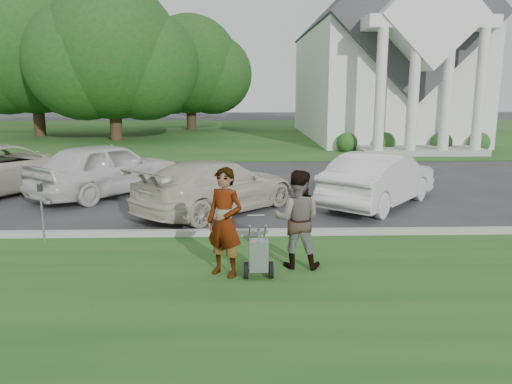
{
  "coord_description": "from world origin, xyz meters",
  "views": [
    {
      "loc": [
        -0.0,
        -10.17,
        3.23
      ],
      "look_at": [
        0.29,
        0.0,
        1.12
      ],
      "focal_mm": 35.0,
      "sensor_mm": 36.0,
      "label": 1
    }
  ],
  "objects_px": {
    "striping_cart": "(258,256)",
    "tree_left": "(112,58)",
    "car_a": "(6,168)",
    "car_c": "(217,186)",
    "tree_back": "(190,69)",
    "person_right": "(297,220)",
    "car_d": "(380,179)",
    "car_b": "(107,168)",
    "church": "(380,46)",
    "person_left": "(225,223)",
    "tree_far": "(33,51)",
    "parking_meter_near": "(41,205)"
  },
  "relations": [
    {
      "from": "person_right",
      "to": "parking_meter_near",
      "type": "bearing_deg",
      "value": -7.23
    },
    {
      "from": "car_d",
      "to": "person_right",
      "type": "bearing_deg",
      "value": 99.04
    },
    {
      "from": "person_left",
      "to": "car_b",
      "type": "relative_size",
      "value": 0.39
    },
    {
      "from": "person_right",
      "to": "person_left",
      "type": "bearing_deg",
      "value": 26.67
    },
    {
      "from": "person_right",
      "to": "car_c",
      "type": "relative_size",
      "value": 0.37
    },
    {
      "from": "church",
      "to": "car_d",
      "type": "height_order",
      "value": "church"
    },
    {
      "from": "person_left",
      "to": "person_right",
      "type": "xyz_separation_m",
      "value": [
        1.3,
        0.4,
        -0.06
      ]
    },
    {
      "from": "parking_meter_near",
      "to": "car_a",
      "type": "height_order",
      "value": "car_a"
    },
    {
      "from": "tree_left",
      "to": "car_a",
      "type": "xyz_separation_m",
      "value": [
        0.52,
        -16.33,
        -4.33
      ]
    },
    {
      "from": "car_d",
      "to": "person_left",
      "type": "bearing_deg",
      "value": 91.19
    },
    {
      "from": "car_a",
      "to": "person_right",
      "type": "bearing_deg",
      "value": 169.73
    },
    {
      "from": "tree_back",
      "to": "person_left",
      "type": "relative_size",
      "value": 5.03
    },
    {
      "from": "car_a",
      "to": "car_d",
      "type": "bearing_deg",
      "value": -161.27
    },
    {
      "from": "tree_back",
      "to": "car_a",
      "type": "xyz_separation_m",
      "value": [
        -3.48,
        -24.33,
        -3.95
      ]
    },
    {
      "from": "tree_back",
      "to": "car_d",
      "type": "relative_size",
      "value": 2.12
    },
    {
      "from": "person_right",
      "to": "car_b",
      "type": "relative_size",
      "value": 0.37
    },
    {
      "from": "car_a",
      "to": "tree_far",
      "type": "bearing_deg",
      "value": -41.7
    },
    {
      "from": "church",
      "to": "car_c",
      "type": "relative_size",
      "value": 5.0
    },
    {
      "from": "striping_cart",
      "to": "tree_left",
      "type": "bearing_deg",
      "value": 107.39
    },
    {
      "from": "car_a",
      "to": "parking_meter_near",
      "type": "bearing_deg",
      "value": 150.3
    },
    {
      "from": "tree_back",
      "to": "car_a",
      "type": "height_order",
      "value": "tree_back"
    },
    {
      "from": "striping_cart",
      "to": "person_right",
      "type": "xyz_separation_m",
      "value": [
        0.72,
        0.54,
        0.5
      ]
    },
    {
      "from": "tree_far",
      "to": "car_b",
      "type": "xyz_separation_m",
      "value": [
        9.86,
        -19.9,
        -4.86
      ]
    },
    {
      "from": "church",
      "to": "person_left",
      "type": "distance_m",
      "value": 27.1
    },
    {
      "from": "tree_far",
      "to": "person_right",
      "type": "height_order",
      "value": "tree_far"
    },
    {
      "from": "tree_far",
      "to": "parking_meter_near",
      "type": "xyz_separation_m",
      "value": [
        9.8,
        -24.86,
        -4.86
      ]
    },
    {
      "from": "car_a",
      "to": "car_c",
      "type": "height_order",
      "value": "car_a"
    },
    {
      "from": "car_b",
      "to": "tree_back",
      "type": "bearing_deg",
      "value": -52.91
    },
    {
      "from": "tree_left",
      "to": "car_d",
      "type": "distance_m",
      "value": 22.42
    },
    {
      "from": "tree_far",
      "to": "striping_cart",
      "type": "xyz_separation_m",
      "value": [
        14.29,
        -26.97,
        -5.29
      ]
    },
    {
      "from": "tree_back",
      "to": "striping_cart",
      "type": "distance_m",
      "value": 32.54
    },
    {
      "from": "tree_left",
      "to": "tree_back",
      "type": "bearing_deg",
      "value": 63.43
    },
    {
      "from": "car_a",
      "to": "car_b",
      "type": "distance_m",
      "value": 3.39
    },
    {
      "from": "car_b",
      "to": "tree_far",
      "type": "bearing_deg",
      "value": -26.23
    },
    {
      "from": "tree_far",
      "to": "person_right",
      "type": "relative_size",
      "value": 6.46
    },
    {
      "from": "person_right",
      "to": "car_d",
      "type": "relative_size",
      "value": 0.4
    },
    {
      "from": "person_left",
      "to": "car_d",
      "type": "xyz_separation_m",
      "value": [
        4.16,
        5.31,
        -0.21
      ]
    },
    {
      "from": "car_c",
      "to": "person_right",
      "type": "bearing_deg",
      "value": 155.74
    },
    {
      "from": "car_d",
      "to": "tree_far",
      "type": "bearing_deg",
      "value": -11.02
    },
    {
      "from": "person_left",
      "to": "car_c",
      "type": "bearing_deg",
      "value": 126.53
    },
    {
      "from": "church",
      "to": "tree_back",
      "type": "xyz_separation_m",
      "value": [
        -13.01,
        6.87,
        -1.21
      ]
    },
    {
      "from": "person_left",
      "to": "tree_left",
      "type": "bearing_deg",
      "value": 140.18
    },
    {
      "from": "car_a",
      "to": "car_d",
      "type": "distance_m",
      "value": 11.55
    },
    {
      "from": "person_left",
      "to": "parking_meter_near",
      "type": "xyz_separation_m",
      "value": [
        -3.91,
        1.97,
        -0.13
      ]
    },
    {
      "from": "tree_back",
      "to": "striping_cart",
      "type": "relative_size",
      "value": 9.56
    },
    {
      "from": "tree_far",
      "to": "car_d",
      "type": "relative_size",
      "value": 2.56
    },
    {
      "from": "tree_left",
      "to": "car_d",
      "type": "bearing_deg",
      "value": -57.35
    },
    {
      "from": "striping_cart",
      "to": "parking_meter_near",
      "type": "bearing_deg",
      "value": 153.14
    },
    {
      "from": "tree_back",
      "to": "person_right",
      "type": "xyz_separation_m",
      "value": [
        5.0,
        -31.43,
        -3.83
      ]
    },
    {
      "from": "parking_meter_near",
      "to": "person_right",
      "type": "bearing_deg",
      "value": -16.8
    }
  ]
}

